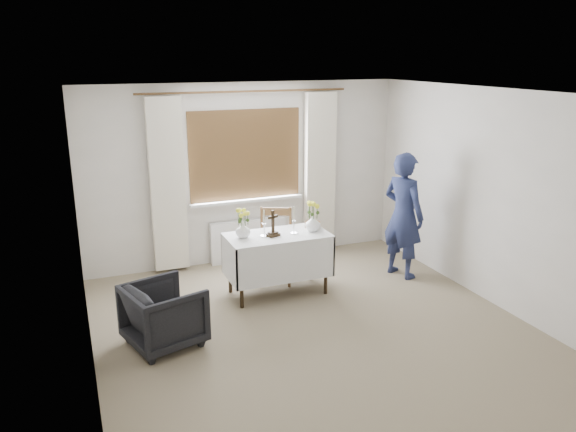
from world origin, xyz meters
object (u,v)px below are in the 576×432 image
Objects in this scene: wooden_chair at (275,246)px; person at (403,215)px; altar_table at (278,264)px; armchair at (164,315)px; flower_vase_right at (313,223)px; flower_vase_left at (243,230)px; wooden_cross at (273,223)px.

person is (1.63, -0.43, 0.36)m from wooden_chair.
altar_table is 1.74× the size of armchair.
flower_vase_right reaches higher than altar_table.
flower_vase_right reaches higher than flower_vase_left.
flower_vase_right is (1.98, 0.74, 0.54)m from armchair.
wooden_chair reaches higher than flower_vase_left.
wooden_cross reaches higher than altar_table.
flower_vase_right is at bearing -3.10° from altar_table.
altar_table is at bearing -79.60° from armchair.
wooden_cross is (-0.18, -0.41, 0.45)m from wooden_chair.
person reaches higher than wooden_cross.
altar_table is at bearing 69.18° from person.
person is 1.28m from flower_vase_right.
flower_vase_left is at bearing -124.45° from wooden_chair.
wooden_chair is at bearing 131.13° from flower_vase_right.
altar_table is 0.55m from wooden_cross.
flower_vase_right reaches higher than wooden_chair.
flower_vase_left is (-2.16, 0.10, 0.02)m from person.
armchair is 1.73m from wooden_cross.
flower_vase_right is (-1.28, 0.03, 0.03)m from person.
altar_table reaches higher than armchair.
altar_table is 1.70m from armchair.
flower_vase_right is at bearing -4.87° from flower_vase_left.
wooden_cross is (1.45, 0.73, 0.60)m from armchair.
wooden_chair is at bearing 73.70° from altar_table.
wooden_chair is 2.99× the size of wooden_cross.
armchair is 3.86× the size of flower_vase_left.
flower_vase_left is (-0.42, 0.05, 0.47)m from altar_table.
armchair is at bearing -120.98° from wooden_chair.
flower_vase_left is at bearing 175.13° from flower_vase_right.
person reaches higher than wooden_chair.
altar_table is at bearing 6.65° from wooden_cross.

